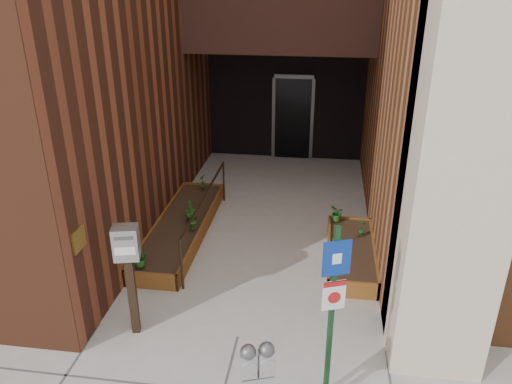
% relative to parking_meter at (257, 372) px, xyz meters
% --- Properties ---
extents(ground, '(80.00, 80.00, 0.00)m').
position_rel_parking_meter_xyz_m(ground, '(-0.52, 1.78, -1.15)').
color(ground, '#9E9991').
rests_on(ground, ground).
extents(planter_left, '(0.90, 3.60, 0.30)m').
position_rel_parking_meter_xyz_m(planter_left, '(-2.07, 4.48, -1.01)').
color(planter_left, brown).
rests_on(planter_left, ground).
extents(planter_right, '(0.80, 2.20, 0.30)m').
position_rel_parking_meter_xyz_m(planter_right, '(1.08, 3.98, -1.01)').
color(planter_right, brown).
rests_on(planter_right, ground).
extents(handrail, '(0.04, 3.34, 0.90)m').
position_rel_parking_meter_xyz_m(handrail, '(-1.57, 4.43, -0.40)').
color(handrail, black).
rests_on(handrail, ground).
extents(parking_meter, '(0.34, 0.22, 1.48)m').
position_rel_parking_meter_xyz_m(parking_meter, '(0.00, 0.00, 0.00)').
color(parking_meter, '#B1B0B3').
rests_on(parking_meter, ground).
extents(sign_post, '(0.30, 0.13, 2.26)m').
position_rel_parking_meter_xyz_m(sign_post, '(0.69, 0.93, 0.24)').
color(sign_post, '#14371B').
rests_on(sign_post, ground).
extents(payment_dropbox, '(0.37, 0.31, 1.65)m').
position_rel_parking_meter_xyz_m(payment_dropbox, '(-1.94, 1.71, 0.04)').
color(payment_dropbox, black).
rests_on(payment_dropbox, ground).
extents(shrub_left_a, '(0.32, 0.32, 0.32)m').
position_rel_parking_meter_xyz_m(shrub_left_a, '(-2.27, 2.88, -0.69)').
color(shrub_left_a, '#23601B').
rests_on(shrub_left_a, planter_left).
extents(shrub_left_b, '(0.25, 0.25, 0.35)m').
position_rel_parking_meter_xyz_m(shrub_left_b, '(-1.77, 4.21, -0.67)').
color(shrub_left_b, '#215418').
rests_on(shrub_left_b, planter_left).
extents(shrub_left_c, '(0.28, 0.28, 0.40)m').
position_rel_parking_meter_xyz_m(shrub_left_c, '(-1.89, 4.57, -0.64)').
color(shrub_left_c, '#245C1A').
rests_on(shrub_left_c, planter_left).
extents(shrub_left_d, '(0.20, 0.20, 0.34)m').
position_rel_parking_meter_xyz_m(shrub_left_d, '(-2.01, 5.95, -0.68)').
color(shrub_left_d, '#204F16').
rests_on(shrub_left_d, planter_left).
extents(shrub_right_a, '(0.17, 0.17, 0.31)m').
position_rel_parking_meter_xyz_m(shrub_right_a, '(0.83, 3.96, -0.69)').
color(shrub_right_a, '#1B5F1E').
rests_on(shrub_right_a, planter_right).
extents(shrub_right_b, '(0.21, 0.21, 0.30)m').
position_rel_parking_meter_xyz_m(shrub_right_b, '(1.26, 4.39, -0.70)').
color(shrub_right_b, '#195A1E').
rests_on(shrub_right_b, planter_right).
extents(shrub_right_c, '(0.29, 0.29, 0.31)m').
position_rel_parking_meter_xyz_m(shrub_right_c, '(0.83, 4.88, -0.69)').
color(shrub_right_c, '#21631C').
rests_on(shrub_right_c, planter_right).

